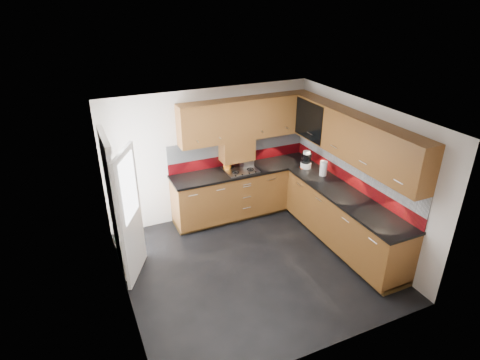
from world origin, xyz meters
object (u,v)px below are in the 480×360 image
gas_hob (241,169)px  food_processor (306,160)px  toaster (247,163)px  utensil_pot (227,164)px

gas_hob → food_processor: (1.14, -0.39, 0.13)m
toaster → gas_hob: bearing=-150.8°
food_processor → toaster: bearing=153.4°
utensil_pot → food_processor: size_ratio=1.49×
toaster → food_processor: bearing=-26.6°
gas_hob → toaster: bearing=29.2°
gas_hob → utensil_pot: size_ratio=1.18×
utensil_pot → gas_hob: bearing=-33.0°
gas_hob → utensil_pot: bearing=147.0°
food_processor → utensil_pot: bearing=158.7°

